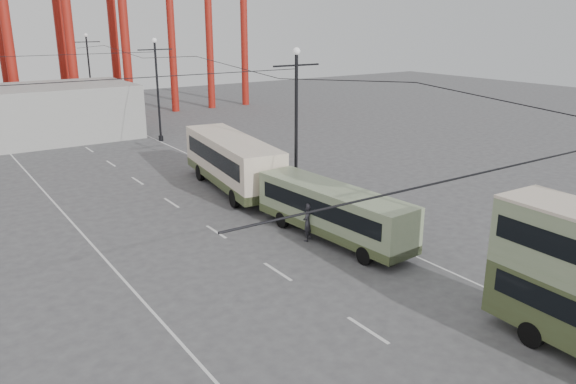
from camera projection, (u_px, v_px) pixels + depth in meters
ground at (476, 376)px, 17.82m from camera, size 160.00×160.00×0.00m
road_markings at (189, 212)px, 32.93m from camera, size 12.52×120.00×0.01m
lamp_post_mid at (296, 127)px, 33.68m from camera, size 3.20×0.44×9.32m
lamp_post_far at (158, 90)px, 51.07m from camera, size 3.20×0.44×9.32m
lamp_post_distant at (90, 73)px, 68.46m from camera, size 3.20×0.44×9.32m
fairground_shed at (9, 116)px, 51.01m from camera, size 22.00×10.00×5.00m
single_decker_green at (333, 210)px, 28.51m from camera, size 2.95×9.86×2.75m
single_decker_cream at (232, 161)px, 36.87m from camera, size 4.33×11.45×3.47m
pedestrian at (308, 222)px, 28.48m from camera, size 0.87×0.80×2.00m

